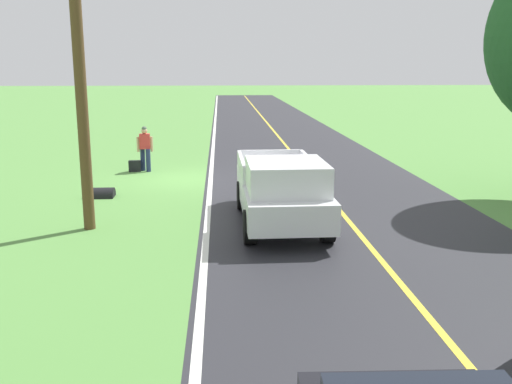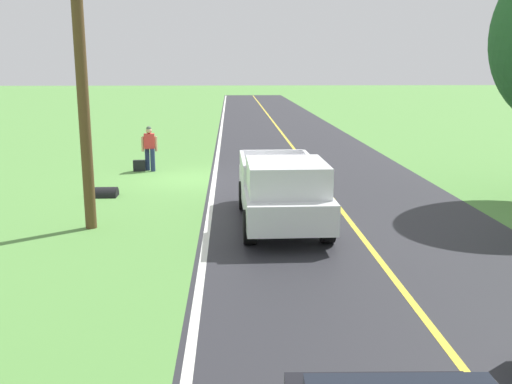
% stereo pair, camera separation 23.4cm
% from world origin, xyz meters
% --- Properties ---
extents(ground_plane, '(200.00, 200.00, 0.00)m').
position_xyz_m(ground_plane, '(0.00, 0.00, 0.00)').
color(ground_plane, '#568E42').
extents(road_surface, '(7.84, 120.00, 0.00)m').
position_xyz_m(road_surface, '(-4.60, 0.00, 0.00)').
color(road_surface, '#28282D').
rests_on(road_surface, ground).
extents(lane_edge_line, '(0.16, 117.60, 0.00)m').
position_xyz_m(lane_edge_line, '(-0.85, 0.00, 0.01)').
color(lane_edge_line, silver).
rests_on(lane_edge_line, ground).
extents(lane_centre_line, '(0.14, 117.60, 0.00)m').
position_xyz_m(lane_centre_line, '(-4.60, 0.00, 0.01)').
color(lane_centre_line, gold).
rests_on(lane_centre_line, ground).
extents(hitchhiker_walking, '(0.62, 0.51, 1.75)m').
position_xyz_m(hitchhiker_walking, '(1.70, -1.71, 0.98)').
color(hitchhiker_walking, navy).
rests_on(hitchhiker_walking, ground).
extents(suitcase_carried, '(0.47, 0.23, 0.43)m').
position_xyz_m(suitcase_carried, '(2.11, -1.60, 0.22)').
color(suitcase_carried, black).
rests_on(suitcase_carried, ground).
extents(pickup_truck_passing, '(2.16, 5.43, 1.82)m').
position_xyz_m(pickup_truck_passing, '(-2.77, 6.42, 0.97)').
color(pickup_truck_passing, silver).
rests_on(pickup_truck_passing, ground).
extents(utility_pole_roadside, '(0.28, 0.28, 8.44)m').
position_xyz_m(utility_pole_roadside, '(2.10, 6.36, 4.22)').
color(utility_pole_roadside, brown).
rests_on(utility_pole_roadside, ground).
extents(drainage_culvert, '(0.80, 0.60, 0.60)m').
position_xyz_m(drainage_culvert, '(2.52, 2.79, 0.00)').
color(drainage_culvert, black).
rests_on(drainage_culvert, ground).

